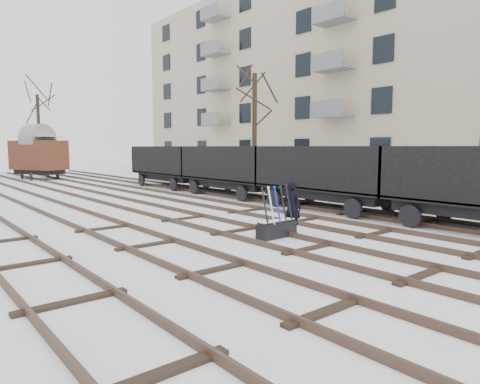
{
  "coord_description": "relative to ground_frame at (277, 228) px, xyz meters",
  "views": [
    {
      "loc": [
        -8.24,
        -7.2,
        2.65
      ],
      "look_at": [
        0.36,
        3.27,
        1.2
      ],
      "focal_mm": 32.0,
      "sensor_mm": 36.0,
      "label": 1
    }
  ],
  "objects": [
    {
      "name": "ground",
      "position": [
        -0.38,
        -1.61,
        -0.28
      ],
      "size": [
        120.0,
        120.0,
        0.0
      ],
      "primitive_type": "plane",
      "color": "white",
      "rests_on": "ground"
    },
    {
      "name": "tracks",
      "position": [
        -0.38,
        12.06,
        -0.21
      ],
      "size": [
        13.9,
        52.0,
        0.16
      ],
      "color": "black",
      "rests_on": "ground"
    },
    {
      "name": "apartment_block",
      "position": [
        19.57,
        12.39,
        7.76
      ],
      "size": [
        10.12,
        45.0,
        16.1
      ],
      "color": "#BAA88F",
      "rests_on": "ground"
    },
    {
      "name": "ground_frame",
      "position": [
        0.0,
        0.0,
        0.0
      ],
      "size": [
        1.31,
        0.45,
        1.49
      ],
      "rotation": [
        0.0,
        0.0,
        0.02
      ],
      "color": "black",
      "rests_on": "ground"
    },
    {
      "name": "worker",
      "position": [
        0.75,
        0.1,
        0.53
      ],
      "size": [
        0.48,
        0.65,
        1.63
      ],
      "primitive_type": "imported",
      "rotation": [
        0.0,
        0.0,
        1.73
      ],
      "color": "black",
      "rests_on": "ground"
    },
    {
      "name": "freight_wagon_b",
      "position": [
        5.62,
        2.63,
        0.73
      ],
      "size": [
        2.61,
        6.52,
        2.66
      ],
      "color": "black",
      "rests_on": "ground"
    },
    {
      "name": "freight_wagon_c",
      "position": [
        5.62,
        9.03,
        0.73
      ],
      "size": [
        2.61,
        6.52,
        2.66
      ],
      "color": "black",
      "rests_on": "ground"
    },
    {
      "name": "freight_wagon_d",
      "position": [
        5.62,
        15.43,
        0.73
      ],
      "size": [
        2.61,
        6.52,
        2.66
      ],
      "color": "black",
      "rests_on": "ground"
    },
    {
      "name": "box_van_wagon",
      "position": [
        0.81,
        28.49,
        1.73
      ],
      "size": [
        4.04,
        5.11,
        3.46
      ],
      "rotation": [
        0.0,
        0.0,
        0.42
      ],
      "color": "black",
      "rests_on": "ground"
    },
    {
      "name": "tree_near",
      "position": [
        9.52,
        11.82,
        3.33
      ],
      "size": [
        0.3,
        0.3,
        7.22
      ],
      "primitive_type": "cylinder",
      "color": "black",
      "rests_on": "ground"
    },
    {
      "name": "tree_far_right",
      "position": [
        2.67,
        35.26,
        3.49
      ],
      "size": [
        0.3,
        0.3,
        7.56
      ],
      "primitive_type": "cylinder",
      "color": "black",
      "rests_on": "ground"
    }
  ]
}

